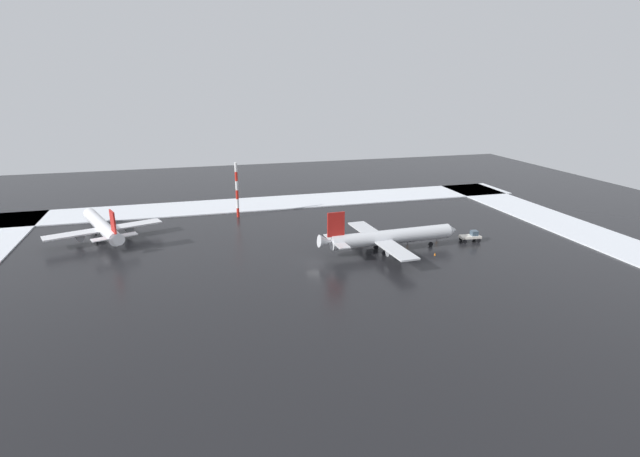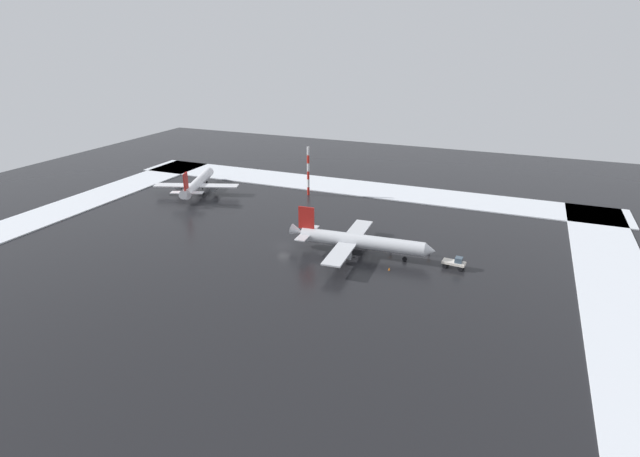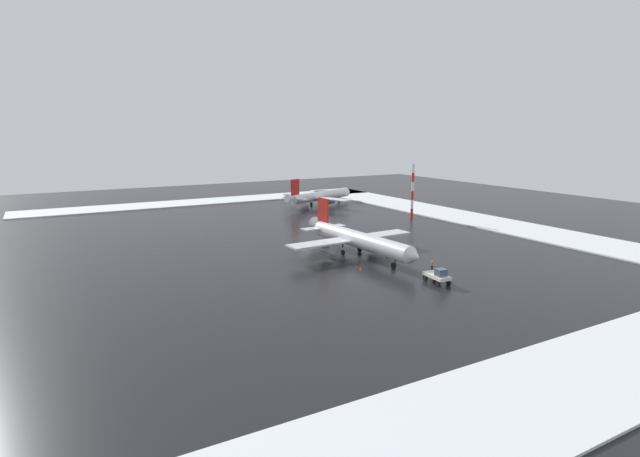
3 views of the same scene
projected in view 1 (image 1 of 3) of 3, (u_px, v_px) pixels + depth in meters
The scene contains 11 objects.
ground_plane at pixel (313, 262), 99.41m from camera, with size 240.00×240.00×0.00m, color black.
snow_bank_far at pixel (270, 203), 145.48m from camera, with size 152.00×16.00×0.29m, color white.
snow_bank_left at pixel (590, 234), 116.45m from camera, with size 14.00×116.00×0.29m, color white.
airplane_foreground_jet at pixel (389, 237), 104.72m from camera, with size 32.21×26.71×9.56m.
airplane_parked_starboard at pixel (102, 226), 112.98m from camera, with size 24.74×29.29×9.00m.
pushback_tug at pixel (471, 236), 111.59m from camera, with size 4.79×2.68×2.50m.
ground_crew_mid_apron at pixel (408, 239), 110.64m from camera, with size 0.36×0.36×1.71m.
ground_crew_by_nose_gear at pixel (437, 234), 114.10m from camera, with size 0.36×0.36×1.71m.
antenna_mast at pixel (237, 190), 129.62m from camera, with size 0.70×0.70×14.46m.
traffic_cone_near_nose at pixel (388, 236), 114.70m from camera, with size 0.36×0.36×0.55m, color orange.
traffic_cone_mid_line at pixel (435, 254), 103.18m from camera, with size 0.36×0.36×0.55m, color orange.
Camera 1 is at (23.49, 90.17, 35.30)m, focal length 28.00 mm.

